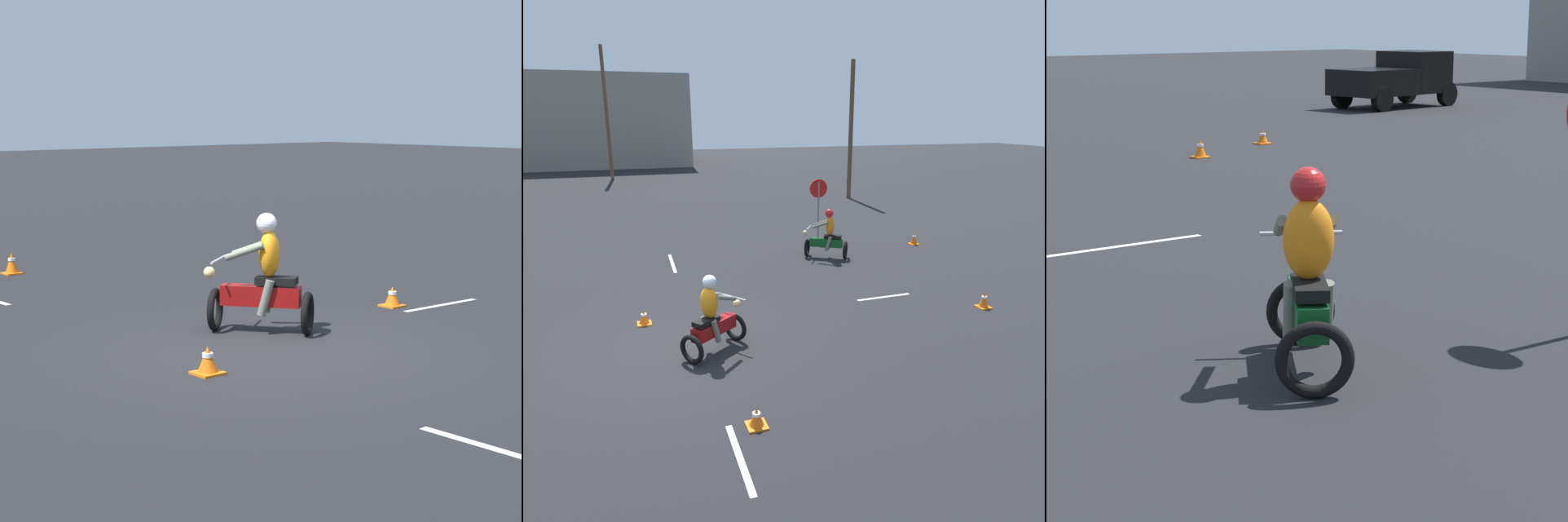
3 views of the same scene
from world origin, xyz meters
The scene contains 7 objects.
ground_plane centered at (0.00, 0.00, 0.00)m, with size 120.00×120.00×0.00m, color black.
motorcycle_rider_foreground centered at (0.76, -0.53, 0.73)m, with size 1.48×1.32×1.66m.
traffic_cone_near_right centered at (0.88, -3.29, 0.15)m, with size 0.32×0.32×0.32m.
traffic_cone_far_right centered at (-0.49, 1.40, 0.16)m, with size 0.32×0.32×0.34m.
traffic_cone_far_left centered at (7.65, -0.27, 0.20)m, with size 0.32×0.32×0.41m.
lane_stripe_w centered at (-4.52, 1.03, 0.00)m, with size 0.10×2.18×0.01m, color silver.
lane_stripe_s centered at (0.45, -3.95, 0.00)m, with size 0.10×1.62×0.01m, color silver.
Camera 1 is at (-9.58, 8.40, 3.04)m, focal length 70.00 mm.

